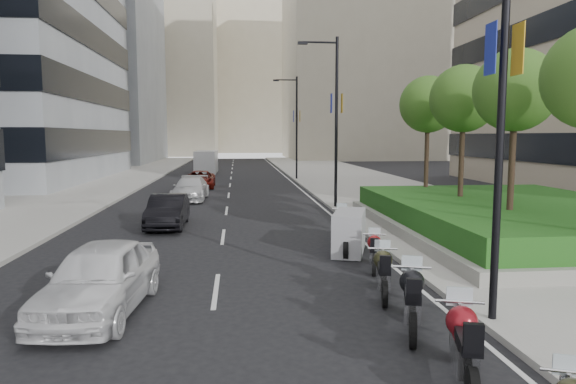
{
  "coord_description": "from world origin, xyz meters",
  "views": [
    {
      "loc": [
        -0.93,
        -8.8,
        3.91
      ],
      "look_at": [
        0.79,
        8.49,
        2.0
      ],
      "focal_mm": 32.0,
      "sensor_mm": 36.0,
      "label": 1
    }
  ],
  "objects": [
    {
      "name": "ground",
      "position": [
        0.0,
        0.0,
        0.0
      ],
      "size": [
        160.0,
        160.0,
        0.0
      ],
      "primitive_type": "plane",
      "color": "black",
      "rests_on": "ground"
    },
    {
      "name": "sidewalk_right",
      "position": [
        9.0,
        30.0,
        0.07
      ],
      "size": [
        10.0,
        100.0,
        0.15
      ],
      "primitive_type": "cube",
      "color": "#9E9B93",
      "rests_on": "ground"
    },
    {
      "name": "sidewalk_left",
      "position": [
        -12.0,
        30.0,
        0.07
      ],
      "size": [
        8.0,
        100.0,
        0.15
      ],
      "primitive_type": "cube",
      "color": "#9E9B93",
      "rests_on": "ground"
    },
    {
      "name": "lane_edge",
      "position": [
        3.7,
        30.0,
        0.01
      ],
      "size": [
        0.12,
        100.0,
        0.01
      ],
      "primitive_type": "cube",
      "color": "silver",
      "rests_on": "ground"
    },
    {
      "name": "lane_centre",
      "position": [
        -1.5,
        30.0,
        0.01
      ],
      "size": [
        0.12,
        100.0,
        0.01
      ],
      "primitive_type": "cube",
      "color": "silver",
      "rests_on": "ground"
    },
    {
      "name": "building_grey_far",
      "position": [
        -24.0,
        70.0,
        15.0
      ],
      "size": [
        22.0,
        26.0,
        30.0
      ],
      "primitive_type": "cube",
      "color": "gray",
      "rests_on": "ground"
    },
    {
      "name": "building_cream_right",
      "position": [
        22.0,
        80.0,
        18.0
      ],
      "size": [
        28.0,
        24.0,
        36.0
      ],
      "primitive_type": "cube",
      "color": "#B7AD93",
      "rests_on": "ground"
    },
    {
      "name": "building_cream_left",
      "position": [
        -18.0,
        100.0,
        17.0
      ],
      "size": [
        26.0,
        24.0,
        34.0
      ],
      "primitive_type": "cube",
      "color": "#B7AD93",
      "rests_on": "ground"
    },
    {
      "name": "building_cream_centre",
      "position": [
        2.0,
        120.0,
        19.0
      ],
      "size": [
        30.0,
        24.0,
        38.0
      ],
      "primitive_type": "cube",
      "color": "#B7AD93",
      "rests_on": "ground"
    },
    {
      "name": "planter",
      "position": [
        10.0,
        10.0,
        0.35
      ],
      "size": [
        10.0,
        14.0,
        0.4
      ],
      "primitive_type": "cube",
      "color": "gray",
      "rests_on": "sidewalk_right"
    },
    {
      "name": "hedge",
      "position": [
        10.0,
        10.0,
        0.95
      ],
      "size": [
        9.4,
        13.4,
        0.8
      ],
      "primitive_type": "cube",
      "color": "#194C15",
      "rests_on": "planter"
    },
    {
      "name": "tree_1",
      "position": [
        8.5,
        8.0,
        5.42
      ],
      "size": [
        2.8,
        2.8,
        6.3
      ],
      "color": "#332319",
      "rests_on": "planter"
    },
    {
      "name": "tree_2",
      "position": [
        8.5,
        12.0,
        5.42
      ],
      "size": [
        2.8,
        2.8,
        6.3
      ],
      "color": "#332319",
      "rests_on": "planter"
    },
    {
      "name": "tree_3",
      "position": [
        8.5,
        16.0,
        5.42
      ],
      "size": [
        2.8,
        2.8,
        6.3
      ],
      "color": "#332319",
      "rests_on": "planter"
    },
    {
      "name": "lamp_post_0",
      "position": [
        4.14,
        1.0,
        5.07
      ],
      "size": [
        2.34,
        0.45,
        9.0
      ],
      "color": "black",
      "rests_on": "ground"
    },
    {
      "name": "lamp_post_1",
      "position": [
        4.14,
        18.0,
        5.07
      ],
      "size": [
        2.34,
        0.45,
        9.0
      ],
      "color": "black",
      "rests_on": "ground"
    },
    {
      "name": "lamp_post_2",
      "position": [
        4.14,
        36.0,
        5.07
      ],
      "size": [
        2.34,
        0.45,
        9.0
      ],
      "color": "black",
      "rests_on": "ground"
    },
    {
      "name": "motorcycle_1",
      "position": [
        2.59,
        -1.35,
        0.63
      ],
      "size": [
        0.94,
        2.31,
        1.18
      ],
      "rotation": [
        0.0,
        0.0,
        1.29
      ],
      "color": "black",
      "rests_on": "ground"
    },
    {
      "name": "motorcycle_2",
      "position": [
        2.55,
        0.93,
        0.63
      ],
      "size": [
        0.99,
        2.3,
        1.18
      ],
      "rotation": [
        0.0,
        0.0,
        1.26
      ],
      "color": "black",
      "rests_on": "ground"
    },
    {
      "name": "motorcycle_3",
      "position": [
        2.59,
        3.13,
        0.59
      ],
      "size": [
        0.8,
        2.17,
        1.09
      ],
      "rotation": [
        0.0,
        0.0,
        1.34
      ],
      "color": "black",
      "rests_on": "ground"
    },
    {
      "name": "motorcycle_4",
      "position": [
        3.05,
        5.63,
        0.52
      ],
      "size": [
        0.76,
        1.93,
        0.98
      ],
      "rotation": [
        0.0,
        0.0,
        1.31
      ],
      "color": "black",
      "rests_on": "ground"
    },
    {
      "name": "motorcycle_5",
      "position": [
        2.77,
        7.74,
        0.7
      ],
      "size": [
        1.59,
        2.49,
        1.41
      ],
      "rotation": [
        0.0,
        0.0,
        1.27
      ],
      "color": "black",
      "rests_on": "ground"
    },
    {
      "name": "motorcycle_6",
      "position": [
        2.99,
        10.03,
        0.6
      ],
      "size": [
        0.77,
        2.22,
        1.12
      ],
      "rotation": [
        0.0,
        0.0,
        1.37
      ],
      "color": "black",
      "rests_on": "ground"
    },
    {
      "name": "car_a",
      "position": [
        -3.97,
        2.6,
        0.79
      ],
      "size": [
        2.24,
        4.76,
        1.58
      ],
      "primitive_type": "imported",
      "rotation": [
        0.0,
        0.0,
        -0.08
      ],
      "color": "white",
      "rests_on": "ground"
    },
    {
      "name": "car_b",
      "position": [
        -3.9,
        13.32,
        0.7
      ],
      "size": [
        1.48,
        4.23,
        1.39
      ],
      "primitive_type": "imported",
      "rotation": [
        0.0,
        0.0,
        -0.0
      ],
      "color": "black",
      "rests_on": "ground"
    },
    {
      "name": "car_c",
      "position": [
        -3.76,
        22.71,
        0.7
      ],
      "size": [
        2.16,
        4.92,
        1.4
      ],
      "primitive_type": "imported",
      "rotation": [
        0.0,
        0.0,
        -0.04
      ],
      "color": "#B8B8BA",
      "rests_on": "ground"
    },
    {
      "name": "car_d",
      "position": [
        -3.7,
        29.99,
        0.64
      ],
      "size": [
        2.18,
        4.65,
        1.29
      ],
      "primitive_type": "imported",
      "rotation": [
        0.0,
        0.0,
        0.01
      ],
      "color": "#58100A",
      "rests_on": "ground"
    },
    {
      "name": "delivery_van",
      "position": [
        -4.14,
        45.46,
        1.09
      ],
      "size": [
        2.24,
        5.59,
        2.33
      ],
      "rotation": [
        0.0,
        0.0,
        -0.02
      ],
      "color": "silver",
      "rests_on": "ground"
    }
  ]
}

